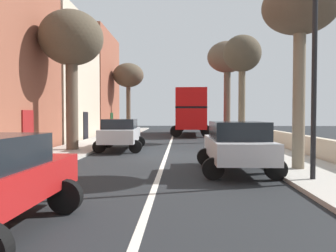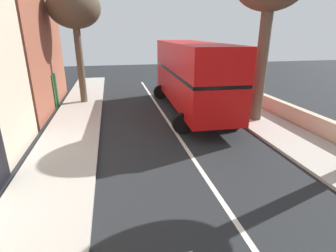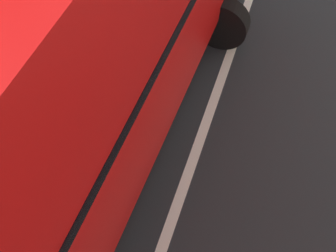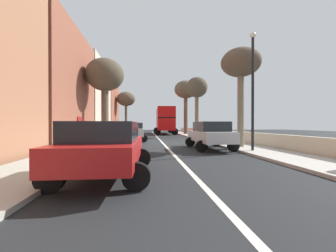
# 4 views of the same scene
# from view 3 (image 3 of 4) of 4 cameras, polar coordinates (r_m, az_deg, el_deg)

# --- Properties ---
(double_decker_bus) EXTENTS (3.82, 10.46, 4.06)m
(double_decker_bus) POSITION_cam_3_polar(r_m,az_deg,el_deg) (3.79, -23.92, 4.65)
(double_decker_bus) COLOR #BC0D0C
(double_decker_bus) RESTS_ON ground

